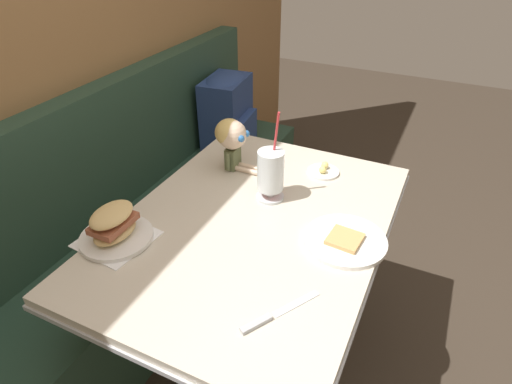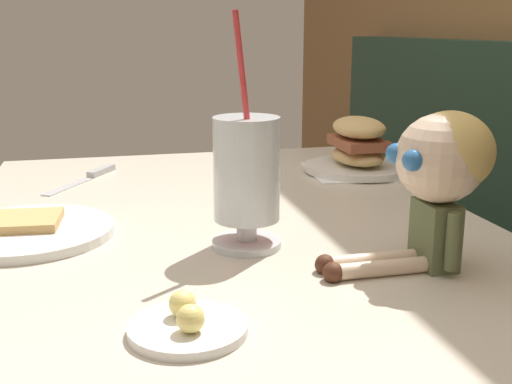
% 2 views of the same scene
% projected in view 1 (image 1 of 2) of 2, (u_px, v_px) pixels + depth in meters
% --- Properties ---
extents(ground_plane, '(8.00, 8.00, 0.00)m').
position_uv_depth(ground_plane, '(294.00, 379.00, 1.74)').
color(ground_plane, '#382D23').
extents(wood_panel_wall, '(4.40, 0.08, 2.40)m').
position_uv_depth(wood_panel_wall, '(19.00, 44.00, 1.45)').
color(wood_panel_wall, olive).
rests_on(wood_panel_wall, ground).
extents(booth_bench, '(2.60, 0.48, 1.00)m').
position_uv_depth(booth_bench, '(121.00, 259.00, 1.85)').
color(booth_bench, '#233D2D').
rests_on(booth_bench, ground).
extents(diner_table, '(1.11, 0.81, 0.74)m').
position_uv_depth(diner_table, '(253.00, 266.00, 1.50)').
color(diner_table, beige).
rests_on(diner_table, ground).
extents(toast_plate, '(0.25, 0.25, 0.03)m').
position_uv_depth(toast_plate, '(345.00, 240.00, 1.30)').
color(toast_plate, white).
rests_on(toast_plate, diner_table).
extents(milkshake_glass, '(0.10, 0.10, 0.32)m').
position_uv_depth(milkshake_glass, '(271.00, 173.00, 1.45)').
color(milkshake_glass, silver).
rests_on(milkshake_glass, diner_table).
extents(sandwich_plate, '(0.22, 0.22, 0.12)m').
position_uv_depth(sandwich_plate, '(114.00, 227.00, 1.29)').
color(sandwich_plate, white).
rests_on(sandwich_plate, diner_table).
extents(butter_saucer, '(0.12, 0.12, 0.04)m').
position_uv_depth(butter_saucer, '(323.00, 171.00, 1.63)').
color(butter_saucer, white).
rests_on(butter_saucer, diner_table).
extents(butter_knife, '(0.21, 0.14, 0.01)m').
position_uv_depth(butter_knife, '(268.00, 318.00, 1.06)').
color(butter_knife, silver).
rests_on(butter_knife, diner_table).
extents(seated_doll, '(0.11, 0.22, 0.20)m').
position_uv_depth(seated_doll, '(232.00, 137.00, 1.60)').
color(seated_doll, '#5B6642').
rests_on(seated_doll, diner_table).
extents(backpack, '(0.32, 0.27, 0.41)m').
position_uv_depth(backpack, '(228.00, 110.00, 2.35)').
color(backpack, navy).
rests_on(backpack, booth_bench).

